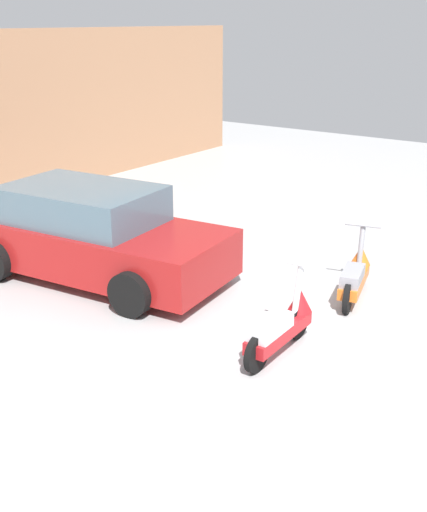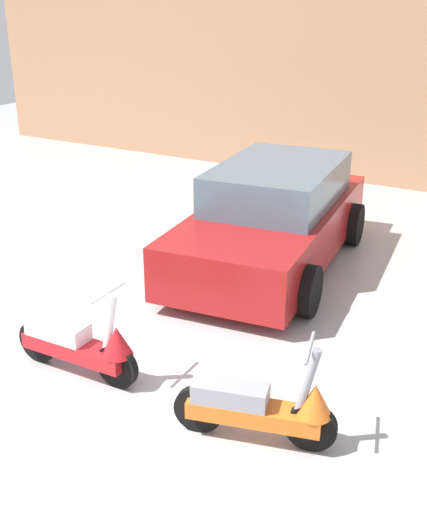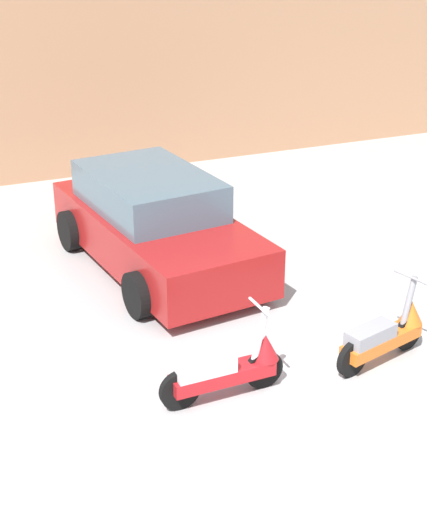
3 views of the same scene
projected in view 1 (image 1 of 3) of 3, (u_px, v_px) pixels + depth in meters
ground_plane at (361, 349)px, 7.73m from camera, size 28.00×28.00×0.00m
scooter_front_left at (282, 324)px, 7.56m from camera, size 1.45×0.52×1.01m
scooter_front_right at (355, 275)px, 9.06m from camera, size 1.38×0.63×0.98m
car_rear_left at (93, 235)px, 9.73m from camera, size 2.33×4.27×1.39m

